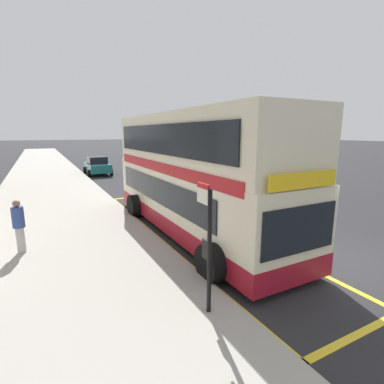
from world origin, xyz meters
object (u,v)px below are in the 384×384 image
at_px(double_decker_bus, 192,178).
at_px(parked_car_silver_kerbside, 145,156).
at_px(bus_stop_sign, 207,238).
at_px(pedestrian_waiting_near_sign, 19,224).
at_px(parked_car_teal_distant, 97,166).
at_px(parked_car_grey_behind, 174,162).

height_order(double_decker_bus, parked_car_silver_kerbside, double_decker_bus).
relative_size(bus_stop_sign, pedestrian_waiting_near_sign, 1.60).
relative_size(parked_car_teal_distant, pedestrian_waiting_near_sign, 2.57).
bearing_deg(bus_stop_sign, parked_car_grey_behind, 67.24).
bearing_deg(double_decker_bus, parked_car_silver_kerbside, 74.88).
bearing_deg(bus_stop_sign, double_decker_bus, 65.54).
bearing_deg(parked_car_teal_distant, parked_car_silver_kerbside, 51.67).
height_order(bus_stop_sign, pedestrian_waiting_near_sign, bus_stop_sign).
xyz_separation_m(parked_car_silver_kerbside, pedestrian_waiting_near_sign, (-12.82, -25.99, 0.23)).
xyz_separation_m(parked_car_grey_behind, pedestrian_waiting_near_sign, (-12.87, -17.17, 0.23)).
bearing_deg(parked_car_silver_kerbside, bus_stop_sign, -104.43).
relative_size(double_decker_bus, parked_car_teal_distant, 2.47).
distance_m(parked_car_silver_kerbside, pedestrian_waiting_near_sign, 28.98).
height_order(bus_stop_sign, parked_car_grey_behind, bus_stop_sign).
relative_size(double_decker_bus, parked_car_grey_behind, 2.47).
bearing_deg(pedestrian_waiting_near_sign, bus_stop_sign, -55.77).
bearing_deg(parked_car_teal_distant, pedestrian_waiting_near_sign, -104.57).
relative_size(bus_stop_sign, parked_car_silver_kerbside, 0.62).
height_order(double_decker_bus, parked_car_teal_distant, double_decker_bus).
bearing_deg(parked_car_grey_behind, bus_stop_sign, 66.22).
bearing_deg(parked_car_grey_behind, parked_car_silver_kerbside, -90.68).
bearing_deg(bus_stop_sign, pedestrian_waiting_near_sign, 124.23).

